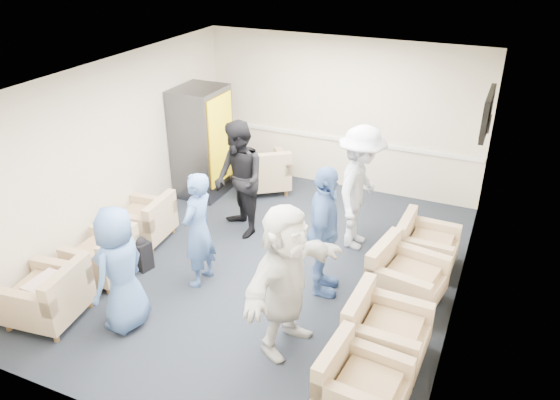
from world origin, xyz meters
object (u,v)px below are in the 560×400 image
at_px(armchair_left_near, 50,297).
at_px(armchair_left_mid, 105,258).
at_px(armchair_corner, 263,173).
at_px(person_front_right, 286,280).
at_px(armchair_right_midfar, 402,279).
at_px(person_front_left, 120,269).
at_px(armchair_left_far, 146,222).
at_px(armchair_right_near, 358,388).
at_px(person_back_right, 360,189).
at_px(armchair_right_midnear, 382,333).
at_px(armchair_right_far, 423,246).
at_px(person_back_left, 239,180).
at_px(person_mid_right, 324,232).
at_px(vending_machine, 202,142).
at_px(person_mid_left, 198,230).

xyz_separation_m(armchair_left_near, armchair_left_mid, (-0.01, 0.99, -0.02)).
relative_size(armchair_corner, person_front_right, 0.69).
xyz_separation_m(armchair_right_midfar, person_front_left, (-2.92, -1.79, 0.45)).
distance_m(armchair_left_far, armchair_right_near, 4.34).
height_order(armchair_right_midfar, person_back_right, person_back_right).
height_order(armchair_left_near, armchair_left_mid, armchair_left_near).
bearing_deg(armchair_left_near, person_back_right, 130.83).
bearing_deg(armchair_left_mid, armchair_right_midnear, 87.70).
bearing_deg(armchair_right_far, armchair_left_near, 129.43).
bearing_deg(person_back_left, person_front_right, -10.68).
relative_size(armchair_right_midnear, person_front_left, 0.54).
relative_size(person_back_left, person_mid_right, 1.02).
height_order(person_front_left, person_mid_right, person_mid_right).
bearing_deg(armchair_left_far, person_back_left, 118.81).
relative_size(armchair_right_midnear, armchair_right_far, 1.08).
xyz_separation_m(armchair_right_midfar, armchair_corner, (-3.01, 2.24, 0.02)).
distance_m(armchair_right_near, person_back_left, 3.85).
height_order(armchair_right_far, person_mid_right, person_mid_right).
relative_size(armchair_right_midfar, person_back_right, 0.51).
relative_size(armchair_left_near, person_mid_right, 0.52).
distance_m(armchair_right_midfar, person_back_left, 2.85).
distance_m(vending_machine, person_back_left, 1.62).
xyz_separation_m(armchair_corner, person_back_right, (2.09, -1.13, 0.59)).
bearing_deg(armchair_right_midfar, person_mid_left, 113.87).
relative_size(armchair_right_midnear, person_mid_right, 0.48).
xyz_separation_m(armchair_corner, person_front_right, (1.98, -3.58, 0.55)).
relative_size(armchair_right_midfar, vending_machine, 0.50).
xyz_separation_m(armchair_right_near, vending_machine, (-3.95, 3.71, 0.65)).
xyz_separation_m(armchair_right_midnear, person_mid_right, (-1.02, 0.90, 0.55)).
height_order(armchair_left_near, person_back_left, person_back_left).
bearing_deg(person_front_left, armchair_left_mid, -127.43).
xyz_separation_m(armchair_left_far, armchair_right_midnear, (3.92, -1.06, 0.02)).
xyz_separation_m(armchair_left_mid, person_front_left, (0.89, -0.69, 0.48)).
xyz_separation_m(armchair_right_midfar, person_back_left, (-2.69, 0.74, 0.57)).
bearing_deg(armchair_right_far, armchair_left_far, 105.54).
bearing_deg(person_front_right, person_back_right, 10.87).
bearing_deg(armchair_right_midfar, armchair_left_far, 100.19).
height_order(armchair_right_midfar, person_mid_right, person_mid_right).
xyz_separation_m(armchair_right_midnear, person_front_left, (-2.94, -0.68, 0.46)).
bearing_deg(armchair_right_midfar, armchair_right_midnear, -169.56).
bearing_deg(person_back_right, person_mid_left, 136.21).
xyz_separation_m(armchair_corner, vending_machine, (-0.94, -0.48, 0.61)).
relative_size(armchair_left_near, armchair_right_far, 1.15).
relative_size(armchair_left_far, person_back_left, 0.46).
relative_size(armchair_left_mid, person_front_right, 0.44).
bearing_deg(person_back_right, person_back_left, 100.92).
height_order(armchair_corner, vending_machine, vending_machine).
relative_size(armchair_corner, vending_machine, 0.64).
distance_m(person_front_left, person_back_left, 2.54).
relative_size(armchair_left_near, person_back_left, 0.51).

